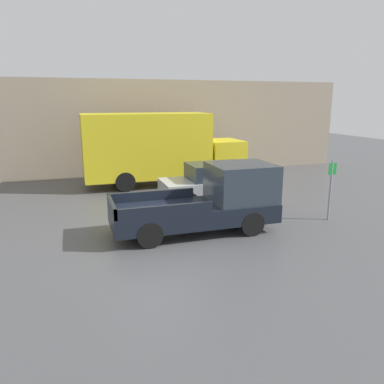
{
  "coord_description": "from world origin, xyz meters",
  "views": [
    {
      "loc": [
        -2.17,
        -10.71,
        4.07
      ],
      "look_at": [
        1.62,
        1.03,
        1.06
      ],
      "focal_mm": 35.0,
      "sensor_mm": 36.0,
      "label": 1
    }
  ],
  "objects": [
    {
      "name": "building_wall",
      "position": [
        0.0,
        10.13,
        2.6
      ],
      "size": [
        28.0,
        0.15,
        5.21
      ],
      "color": "gray",
      "rests_on": "ground"
    },
    {
      "name": "delivery_truck",
      "position": [
        1.83,
        7.27,
        1.84
      ],
      "size": [
        7.92,
        2.42,
        3.49
      ],
      "color": "gold",
      "rests_on": "ground"
    },
    {
      "name": "parking_sign",
      "position": [
        6.25,
        -0.21,
        1.2
      ],
      "size": [
        0.3,
        0.07,
        2.11
      ],
      "color": "gray",
      "rests_on": "ground"
    },
    {
      "name": "car",
      "position": [
        3.27,
        3.07,
        0.83
      ],
      "size": [
        4.29,
        1.86,
        1.64
      ],
      "color": "#B7BABF",
      "rests_on": "ground"
    },
    {
      "name": "pickup_truck",
      "position": [
        1.97,
        0.03,
        0.97
      ],
      "size": [
        5.17,
        1.95,
        2.11
      ],
      "color": "black",
      "rests_on": "ground"
    },
    {
      "name": "ground_plane",
      "position": [
        0.0,
        0.0,
        0.0
      ],
      "size": [
        60.0,
        60.0,
        0.0
      ],
      "primitive_type": "plane",
      "color": "#4C4C4F"
    },
    {
      "name": "newspaper_box",
      "position": [
        3.66,
        9.8,
        0.5
      ],
      "size": [
        0.45,
        0.4,
        1.01
      ],
      "color": "red",
      "rests_on": "ground"
    }
  ]
}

